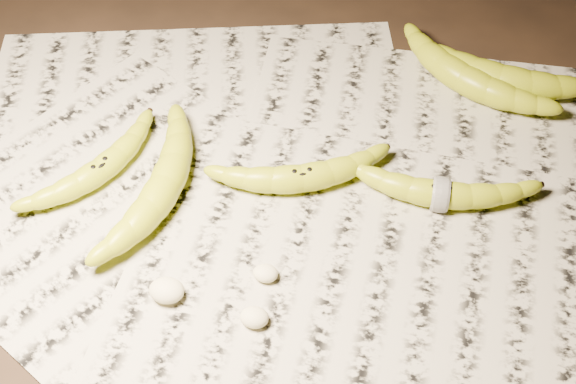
% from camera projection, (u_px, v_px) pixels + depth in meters
% --- Properties ---
extents(ground, '(3.00, 3.00, 0.00)m').
position_uv_depth(ground, '(287.00, 219.00, 0.93)').
color(ground, black).
rests_on(ground, ground).
extents(newspaper_patch, '(0.90, 0.70, 0.01)m').
position_uv_depth(newspaper_patch, '(280.00, 194.00, 0.95)').
color(newspaper_patch, '#B1AD98').
rests_on(newspaper_patch, ground).
extents(banana_left_a, '(0.13, 0.18, 0.03)m').
position_uv_depth(banana_left_a, '(99.00, 168.00, 0.95)').
color(banana_left_a, '#A4B616').
rests_on(banana_left_a, newspaper_patch).
extents(banana_left_b, '(0.08, 0.22, 0.04)m').
position_uv_depth(banana_left_b, '(164.00, 184.00, 0.92)').
color(banana_left_b, '#A4B616').
rests_on(banana_left_b, newspaper_patch).
extents(banana_center, '(0.20, 0.12, 0.04)m').
position_uv_depth(banana_center, '(302.00, 176.00, 0.94)').
color(banana_center, '#A4B616').
rests_on(banana_center, newspaper_patch).
extents(banana_taped, '(0.20, 0.06, 0.03)m').
position_uv_depth(banana_taped, '(440.00, 192.00, 0.92)').
color(banana_taped, '#A4B616').
rests_on(banana_taped, newspaper_patch).
extents(banana_upper_a, '(0.21, 0.17, 0.04)m').
position_uv_depth(banana_upper_a, '(464.00, 76.00, 1.05)').
color(banana_upper_a, '#A4B616').
rests_on(banana_upper_a, newspaper_patch).
extents(banana_upper_b, '(0.21, 0.10, 0.04)m').
position_uv_depth(banana_upper_b, '(501.00, 77.00, 1.04)').
color(banana_upper_b, '#A4B616').
rests_on(banana_upper_b, newspaper_patch).
extents(measuring_tape, '(0.01, 0.04, 0.04)m').
position_uv_depth(measuring_tape, '(440.00, 192.00, 0.92)').
color(measuring_tape, white).
rests_on(measuring_tape, newspaper_patch).
extents(flesh_chunk_a, '(0.04, 0.03, 0.02)m').
position_uv_depth(flesh_chunk_a, '(166.00, 288.00, 0.84)').
color(flesh_chunk_a, beige).
rests_on(flesh_chunk_a, newspaper_patch).
extents(flesh_chunk_b, '(0.03, 0.02, 0.02)m').
position_uv_depth(flesh_chunk_b, '(254.00, 315.00, 0.82)').
color(flesh_chunk_b, beige).
rests_on(flesh_chunk_b, newspaper_patch).
extents(flesh_chunk_c, '(0.03, 0.02, 0.02)m').
position_uv_depth(flesh_chunk_c, '(265.00, 271.00, 0.86)').
color(flesh_chunk_c, beige).
rests_on(flesh_chunk_c, newspaper_patch).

